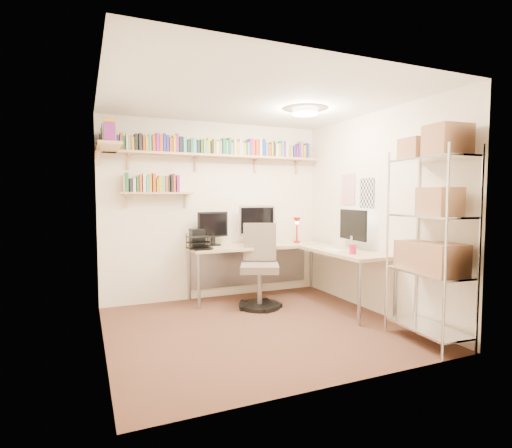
{
  "coord_description": "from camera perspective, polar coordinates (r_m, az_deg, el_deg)",
  "views": [
    {
      "loc": [
        -1.75,
        -3.99,
        1.46
      ],
      "look_at": [
        0.21,
        0.55,
        1.11
      ],
      "focal_mm": 28.0,
      "sensor_mm": 36.0,
      "label": 1
    }
  ],
  "objects": [
    {
      "name": "wall_shelves",
      "position": [
        5.48,
        -9.35,
        9.89
      ],
      "size": [
        3.12,
        1.09,
        0.8
      ],
      "color": "tan",
      "rests_on": "ground"
    },
    {
      "name": "corner_desk",
      "position": [
        5.53,
        2.09,
        -3.32
      ],
      "size": [
        2.17,
        1.99,
        1.32
      ],
      "color": "tan",
      "rests_on": "ground"
    },
    {
      "name": "ground",
      "position": [
        4.59,
        0.27,
        -14.52
      ],
      "size": [
        3.2,
        3.2,
        0.0
      ],
      "primitive_type": "plane",
      "color": "#462A1E",
      "rests_on": "ground"
    },
    {
      "name": "office_chair",
      "position": [
        5.3,
        0.53,
        -6.86
      ],
      "size": [
        0.64,
        0.65,
        1.1
      ],
      "rotation": [
        0.0,
        0.0,
        -0.42
      ],
      "color": "black",
      "rests_on": "ground"
    },
    {
      "name": "room_shell",
      "position": [
        4.36,
        0.33,
        5.17
      ],
      "size": [
        3.24,
        3.04,
        2.52
      ],
      "color": "beige",
      "rests_on": "ground"
    },
    {
      "name": "wire_rack",
      "position": [
        4.22,
        23.99,
        1.32
      ],
      "size": [
        0.48,
        0.86,
        2.11
      ],
      "rotation": [
        0.0,
        0.0,
        -0.09
      ],
      "color": "silver",
      "rests_on": "ground"
    }
  ]
}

